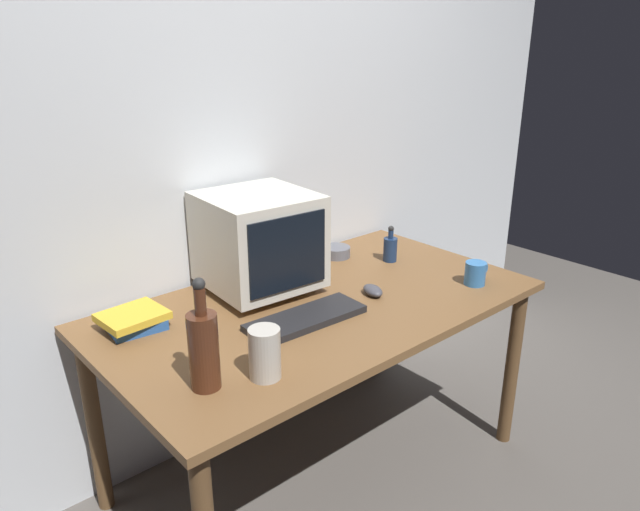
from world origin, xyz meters
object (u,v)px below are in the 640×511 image
object	(u,v)px
crt_monitor	(259,241)
bottle_short	(390,248)
computer_mouse	(373,290)
keyboard	(306,318)
cd_spindle	(336,252)
metal_canister	(265,353)
bottle_tall	(204,348)
book_stack	(134,320)
mug	(476,273)

from	to	relation	value
crt_monitor	bottle_short	bearing A→B (deg)	-11.15
computer_mouse	bottle_short	size ratio (longest dim) A/B	0.64
crt_monitor	keyboard	distance (m)	0.37
cd_spindle	metal_canister	xyz separation A→B (m)	(-0.81, -0.58, 0.05)
bottle_short	computer_mouse	bearing A→B (deg)	-147.30
computer_mouse	bottle_short	distance (m)	0.37
computer_mouse	bottle_tall	xyz separation A→B (m)	(-0.78, -0.13, 0.10)
crt_monitor	cd_spindle	xyz separation A→B (m)	(0.46, 0.07, -0.17)
bottle_short	book_stack	bearing A→B (deg)	173.40
computer_mouse	book_stack	bearing A→B (deg)	174.08
crt_monitor	metal_canister	bearing A→B (deg)	-124.58
computer_mouse	bottle_tall	size ratio (longest dim) A/B	0.31
keyboard	metal_canister	xyz separation A→B (m)	(-0.31, -0.19, 0.06)
bottle_tall	cd_spindle	size ratio (longest dim) A/B	2.69
bottle_tall	metal_canister	world-z (taller)	bottle_tall
book_stack	mug	distance (m)	1.26
mug	cd_spindle	distance (m)	0.61
metal_canister	cd_spindle	bearing A→B (deg)	35.70
book_stack	cd_spindle	distance (m)	0.96
bottle_tall	cd_spindle	distance (m)	1.09
book_stack	mug	xyz separation A→B (m)	(1.15, -0.51, 0.01)
keyboard	metal_canister	bearing A→B (deg)	-145.71
bottle_tall	mug	size ratio (longest dim) A/B	2.69
computer_mouse	metal_canister	size ratio (longest dim) A/B	0.67
bottle_tall	computer_mouse	bearing A→B (deg)	9.18
keyboard	computer_mouse	size ratio (longest dim) A/B	4.20
computer_mouse	metal_canister	bearing A→B (deg)	-146.32
bottle_short	bottle_tall	bearing A→B (deg)	-163.40
bottle_tall	book_stack	xyz separation A→B (m)	(0.00, 0.45, -0.09)
computer_mouse	mug	xyz separation A→B (m)	(0.37, -0.19, 0.03)
keyboard	bottle_short	bearing A→B (deg)	20.30
mug	metal_canister	world-z (taller)	metal_canister
metal_canister	computer_mouse	bearing A→B (deg)	16.93
crt_monitor	cd_spindle	size ratio (longest dim) A/B	3.43
bottle_tall	metal_canister	bearing A→B (deg)	-23.49
cd_spindle	metal_canister	world-z (taller)	metal_canister
bottle_short	cd_spindle	xyz separation A→B (m)	(-0.14, 0.19, -0.03)
crt_monitor	computer_mouse	size ratio (longest dim) A/B	4.11
computer_mouse	metal_canister	world-z (taller)	metal_canister
computer_mouse	bottle_tall	distance (m)	0.80
crt_monitor	bottle_short	xyz separation A→B (m)	(0.59, -0.12, -0.14)
bottle_short	metal_canister	bearing A→B (deg)	-157.43
bottle_tall	mug	distance (m)	1.16
keyboard	crt_monitor	bearing A→B (deg)	84.76
bottle_short	mug	bearing A→B (deg)	-81.20
crt_monitor	computer_mouse	world-z (taller)	crt_monitor
keyboard	computer_mouse	xyz separation A→B (m)	(0.33, 0.00, 0.01)
keyboard	metal_canister	world-z (taller)	metal_canister
crt_monitor	book_stack	bearing A→B (deg)	178.92
computer_mouse	book_stack	size ratio (longest dim) A/B	0.48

